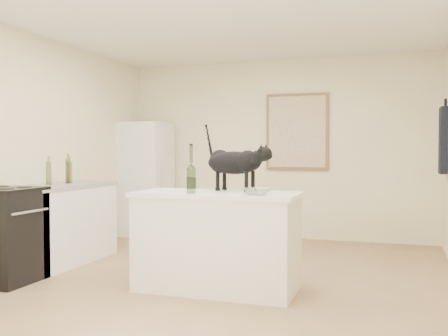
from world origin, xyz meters
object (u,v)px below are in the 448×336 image
stove (4,236)px  black_cat (234,166)px  wine_bottle (191,171)px  glass_bowl (257,192)px  fridge (145,179)px

stove → black_cat: (2.16, 0.57, 0.69)m
stove → wine_bottle: 1.99m
glass_bowl → black_cat: bearing=131.6°
fridge → wine_bottle: bearing=-55.6°
fridge → glass_bowl: 3.69m
fridge → glass_bowl: (2.47, -2.74, 0.08)m
stove → wine_bottle: (1.87, 0.22, 0.64)m
fridge → black_cat: (2.16, -2.38, 0.29)m
stove → glass_bowl: (2.47, 0.21, 0.48)m
stove → black_cat: 2.34m
black_cat → stove: bearing=-144.8°
stove → fridge: size_ratio=0.53×
fridge → black_cat: 3.23m
wine_bottle → black_cat: bearing=49.9°
fridge → glass_bowl: fridge is taller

